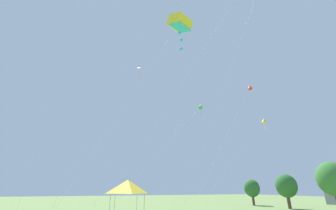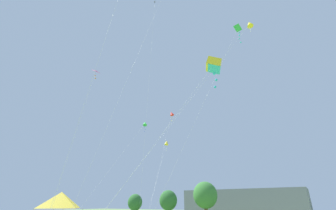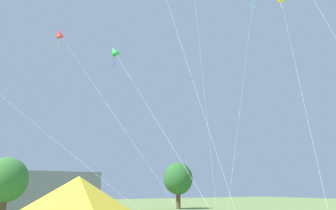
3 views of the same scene
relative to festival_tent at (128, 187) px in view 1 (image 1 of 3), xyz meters
The scene contains 9 objects.
tree_far_centre 32.03m from the festival_tent, 89.39° to the left, with size 4.92×4.43×7.43m.
tree_far_right 32.50m from the festival_tent, 104.57° to the left, with size 3.96×3.57×5.98m.
tree_far_left 36.46m from the festival_tent, 119.24° to the left, with size 3.57×3.21×5.38m.
festival_tent is the anchor object (origin of this frame).
kite_pink_delta_1 13.22m from the festival_tent, ahead, with size 3.10×4.90×17.17m.
kite_yellow_box_2 17.88m from the festival_tent, ahead, with size 6.11×6.90×12.28m.
kite_green_diamond_4 11.81m from the festival_tent, 62.63° to the left, with size 1.61×11.57×12.70m.
kite_yellow_diamond_7 27.02m from the festival_tent, 99.56° to the left, with size 11.95×22.66×15.17m.
kite_red_diamond_8 21.27m from the festival_tent, 83.23° to the left, with size 6.31×14.63×17.57m.
Camera 1 is at (18.99, 0.79, 3.37)m, focal length 24.00 mm.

